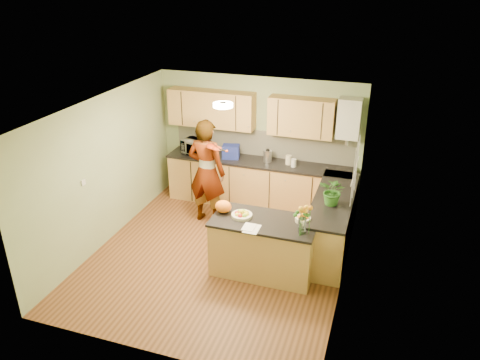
% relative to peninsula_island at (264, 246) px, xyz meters
% --- Properties ---
extents(floor, '(4.50, 4.50, 0.00)m').
position_rel_peninsula_island_xyz_m(floor, '(-0.80, 0.18, -0.45)').
color(floor, '#553118').
rests_on(floor, ground).
extents(ceiling, '(4.00, 4.50, 0.02)m').
position_rel_peninsula_island_xyz_m(ceiling, '(-0.80, 0.18, 2.05)').
color(ceiling, white).
rests_on(ceiling, wall_back).
extents(wall_back, '(4.00, 0.02, 2.50)m').
position_rel_peninsula_island_xyz_m(wall_back, '(-0.80, 2.43, 0.80)').
color(wall_back, gray).
rests_on(wall_back, floor).
extents(wall_front, '(4.00, 0.02, 2.50)m').
position_rel_peninsula_island_xyz_m(wall_front, '(-0.80, -2.07, 0.80)').
color(wall_front, gray).
rests_on(wall_front, floor).
extents(wall_left, '(0.02, 4.50, 2.50)m').
position_rel_peninsula_island_xyz_m(wall_left, '(-2.80, 0.18, 0.80)').
color(wall_left, gray).
rests_on(wall_left, floor).
extents(wall_right, '(0.02, 4.50, 2.50)m').
position_rel_peninsula_island_xyz_m(wall_right, '(1.20, 0.18, 0.80)').
color(wall_right, gray).
rests_on(wall_right, floor).
extents(back_counter, '(3.64, 0.62, 0.94)m').
position_rel_peninsula_island_xyz_m(back_counter, '(-0.70, 2.13, 0.02)').
color(back_counter, tan).
rests_on(back_counter, floor).
extents(right_counter, '(0.62, 2.24, 0.94)m').
position_rel_peninsula_island_xyz_m(right_counter, '(0.90, 1.03, 0.02)').
color(right_counter, tan).
rests_on(right_counter, floor).
extents(splashback, '(3.60, 0.02, 0.52)m').
position_rel_peninsula_island_xyz_m(splashback, '(-0.70, 2.41, 0.75)').
color(splashback, beige).
rests_on(splashback, back_counter).
extents(upper_cabinets, '(3.20, 0.34, 0.70)m').
position_rel_peninsula_island_xyz_m(upper_cabinets, '(-0.98, 2.26, 1.40)').
color(upper_cabinets, tan).
rests_on(upper_cabinets, wall_back).
extents(boiler, '(0.40, 0.30, 0.86)m').
position_rel_peninsula_island_xyz_m(boiler, '(0.90, 2.27, 1.45)').
color(boiler, silver).
rests_on(boiler, wall_back).
extents(window_right, '(0.01, 1.30, 1.05)m').
position_rel_peninsula_island_xyz_m(window_right, '(1.19, 0.78, 1.10)').
color(window_right, silver).
rests_on(window_right, wall_right).
extents(light_switch, '(0.02, 0.09, 0.09)m').
position_rel_peninsula_island_xyz_m(light_switch, '(-2.79, -0.42, 0.85)').
color(light_switch, silver).
rests_on(light_switch, wall_left).
extents(ceiling_lamp, '(0.30, 0.30, 0.07)m').
position_rel_peninsula_island_xyz_m(ceiling_lamp, '(-0.80, 0.48, 2.01)').
color(ceiling_lamp, '#FFEABF').
rests_on(ceiling_lamp, ceiling).
extents(peninsula_island, '(1.57, 0.80, 0.90)m').
position_rel_peninsula_island_xyz_m(peninsula_island, '(0.00, 0.00, 0.00)').
color(peninsula_island, tan).
rests_on(peninsula_island, floor).
extents(fruit_dish, '(0.31, 0.31, 0.11)m').
position_rel_peninsula_island_xyz_m(fruit_dish, '(-0.35, 0.00, 0.49)').
color(fruit_dish, beige).
rests_on(fruit_dish, peninsula_island).
extents(orange_bowl, '(0.23, 0.23, 0.14)m').
position_rel_peninsula_island_xyz_m(orange_bowl, '(0.55, 0.15, 0.51)').
color(orange_bowl, beige).
rests_on(orange_bowl, peninsula_island).
extents(flower_vase, '(0.27, 0.27, 0.50)m').
position_rel_peninsula_island_xyz_m(flower_vase, '(0.60, -0.18, 0.78)').
color(flower_vase, silver).
rests_on(flower_vase, peninsula_island).
extents(orange_bag, '(0.32, 0.30, 0.19)m').
position_rel_peninsula_island_xyz_m(orange_bag, '(-0.67, 0.05, 0.54)').
color(orange_bag, orange).
rests_on(orange_bag, peninsula_island).
extents(papers, '(0.21, 0.29, 0.01)m').
position_rel_peninsula_island_xyz_m(papers, '(-0.10, -0.30, 0.45)').
color(papers, white).
rests_on(papers, peninsula_island).
extents(violinist, '(0.77, 0.55, 1.96)m').
position_rel_peninsula_island_xyz_m(violinist, '(-1.42, 1.23, 0.53)').
color(violinist, '#E6AD8D').
rests_on(violinist, floor).
extents(violin, '(0.64, 0.55, 0.16)m').
position_rel_peninsula_island_xyz_m(violin, '(-1.22, 1.01, 1.12)').
color(violin, '#580F05').
rests_on(violin, violinist).
extents(microwave, '(0.60, 0.49, 0.29)m').
position_rel_peninsula_island_xyz_m(microwave, '(-2.00, 2.10, 0.63)').
color(microwave, silver).
rests_on(microwave, back_counter).
extents(blue_box, '(0.36, 0.30, 0.26)m').
position_rel_peninsula_island_xyz_m(blue_box, '(-1.27, 2.12, 0.62)').
color(blue_box, navy).
rests_on(blue_box, back_counter).
extents(kettle, '(0.16, 0.16, 0.30)m').
position_rel_peninsula_island_xyz_m(kettle, '(-0.54, 2.17, 0.61)').
color(kettle, silver).
rests_on(kettle, back_counter).
extents(jar_cream, '(0.13, 0.13, 0.18)m').
position_rel_peninsula_island_xyz_m(jar_cream, '(-0.13, 2.15, 0.58)').
color(jar_cream, beige).
rests_on(jar_cream, back_counter).
extents(jar_white, '(0.10, 0.10, 0.15)m').
position_rel_peninsula_island_xyz_m(jar_white, '(-0.01, 2.06, 0.57)').
color(jar_white, silver).
rests_on(jar_white, back_counter).
extents(potted_plant, '(0.51, 0.47, 0.46)m').
position_rel_peninsula_island_xyz_m(potted_plant, '(0.90, 0.75, 0.72)').
color(potted_plant, '#2E6722').
rests_on(potted_plant, right_counter).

